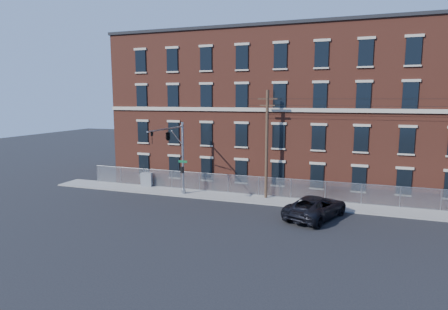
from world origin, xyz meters
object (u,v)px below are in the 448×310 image
(traffic_signal_mast, at_px, (172,143))
(utility_pole_near, at_px, (267,143))
(pickup_truck, at_px, (316,207))
(utility_cabinet, at_px, (147,180))

(traffic_signal_mast, bearing_deg, utility_pole_near, 23.14)
(pickup_truck, distance_m, utility_cabinet, 18.57)
(pickup_truck, height_order, utility_cabinet, pickup_truck)
(utility_pole_near, bearing_deg, utility_cabinet, 178.24)
(utility_pole_near, bearing_deg, pickup_truck, -40.52)
(traffic_signal_mast, distance_m, utility_pole_near, 8.70)
(utility_pole_near, height_order, utility_cabinet, utility_pole_near)
(traffic_signal_mast, xyz_separation_m, utility_cabinet, (-5.01, 3.82, -4.55))
(traffic_signal_mast, xyz_separation_m, pickup_truck, (12.98, -0.83, -4.50))
(pickup_truck, bearing_deg, utility_pole_near, -19.17)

